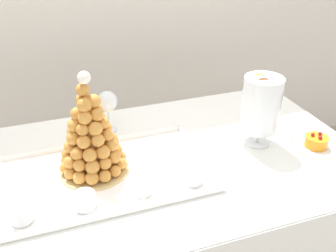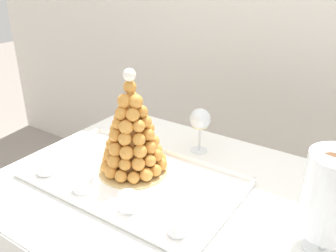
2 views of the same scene
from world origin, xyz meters
TOP-DOWN VIEW (x-y plane):
  - buffet_table at (0.00, 0.00)m, footprint 1.32×0.83m
  - serving_tray at (-0.25, -0.04)m, footprint 0.67×0.40m
  - croquembouche at (-0.27, 0.00)m, footprint 0.23×0.23m
  - dessert_cup_left at (-0.50, -0.17)m, footprint 0.06×0.06m
  - dessert_cup_mid_left at (-0.33, -0.17)m, footprint 0.06×0.06m
  - dessert_cup_centre at (-0.16, -0.17)m, footprint 0.05×0.05m
  - dessert_cup_mid_right at (0.01, -0.17)m, footprint 0.05×0.05m
  - macaron_goblet at (0.32, -0.02)m, footprint 0.14×0.14m
  - wine_glass at (-0.17, 0.25)m, footprint 0.08×0.08m

SIDE VIEW (x-z plane):
  - buffet_table at x=0.00m, z-range 0.28..1.03m
  - serving_tray at x=-0.25m, z-range 0.75..0.77m
  - dessert_cup_mid_left at x=-0.33m, z-range 0.76..0.81m
  - dessert_cup_centre at x=-0.16m, z-range 0.76..0.81m
  - dessert_cup_left at x=-0.50m, z-range 0.76..0.82m
  - dessert_cup_mid_right at x=0.01m, z-range 0.76..0.82m
  - wine_glass at x=-0.17m, z-range 0.79..0.96m
  - croquembouche at x=-0.27m, z-range 0.72..1.07m
  - macaron_goblet at x=0.32m, z-range 0.78..1.05m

